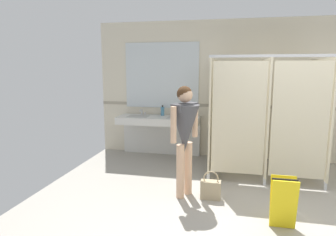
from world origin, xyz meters
name	(u,v)px	position (x,y,z in m)	size (l,w,h in m)	color
ground_plane	(304,226)	(0.00, 0.00, -0.05)	(7.27, 5.52, 0.10)	#9E998E
wall_back	(280,91)	(0.00, 2.52, 1.36)	(7.27, 0.12, 2.72)	beige
wall_back_tile_band	(279,107)	(0.00, 2.45, 1.05)	(7.27, 0.01, 0.06)	#9E937F
vanity_counter	(159,127)	(-2.33, 2.24, 0.61)	(1.63, 0.58, 0.94)	silver
mirror_panel	(162,75)	(-2.33, 2.45, 1.64)	(1.53, 0.02, 1.32)	silver
bathroom_stalls	(265,114)	(-0.35, 1.55, 1.04)	(1.80, 1.41, 1.99)	beige
person_standing	(185,128)	(-1.52, 0.44, 0.98)	(0.54, 0.54, 1.56)	#DBAD89
handbag	(211,189)	(-1.14, 0.41, 0.14)	(0.28, 0.14, 0.40)	tan
soap_dispenser	(163,111)	(-2.28, 2.32, 0.92)	(0.07, 0.07, 0.21)	teal
wet_floor_sign	(283,202)	(-0.28, -0.18, 0.31)	(0.28, 0.19, 0.59)	yellow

